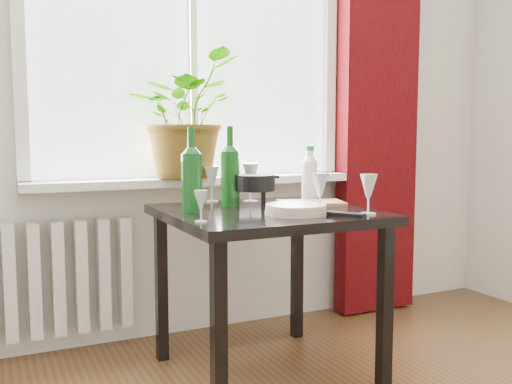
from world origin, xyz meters
name	(u,v)px	position (x,y,z in m)	size (l,w,h in m)	color
window	(191,30)	(0.00, 2.22, 1.60)	(1.72, 0.08, 1.62)	white
windowsill	(197,181)	(0.00, 2.15, 0.82)	(1.72, 0.20, 0.04)	silver
curtain	(378,95)	(1.12, 2.12, 1.30)	(0.50, 0.12, 2.56)	#350407
radiator	(46,279)	(-0.75, 2.18, 0.38)	(0.80, 0.10, 0.55)	silver
table	(266,231)	(0.10, 1.55, 0.65)	(0.85, 0.85, 0.74)	black
potted_plant	(184,115)	(-0.08, 2.11, 1.16)	(0.57, 0.50, 0.64)	#3F7E21
wine_bottle_left	(192,169)	(-0.22, 1.60, 0.92)	(0.08, 0.08, 0.36)	#0D4514
wine_bottle_right	(230,165)	(0.02, 1.75, 0.92)	(0.09, 0.09, 0.37)	#0C400F
bottle_amber	(229,172)	(0.08, 1.92, 0.88)	(0.07, 0.07, 0.29)	maroon
cleaning_bottle	(309,173)	(0.45, 1.78, 0.87)	(0.08, 0.08, 0.27)	white
wineglass_front_right	(320,193)	(0.25, 1.35, 0.83)	(0.07, 0.07, 0.17)	silver
wineglass_far_right	(368,194)	(0.41, 1.24, 0.82)	(0.07, 0.07, 0.17)	silver
wineglass_back_center	(251,182)	(0.17, 1.85, 0.84)	(0.08, 0.08, 0.19)	silver
wineglass_back_left	(212,184)	(-0.01, 1.92, 0.83)	(0.08, 0.08, 0.18)	silver
wineglass_front_left	(201,206)	(-0.28, 1.33, 0.80)	(0.05, 0.05, 0.12)	silver
plate_stack	(296,209)	(0.15, 1.37, 0.76)	(0.25, 0.25, 0.04)	beige
fondue_pot	(255,190)	(0.12, 1.70, 0.81)	(0.21, 0.18, 0.14)	black
tv_remote	(346,215)	(0.30, 1.23, 0.75)	(0.05, 0.15, 0.02)	black
cutting_board	(311,203)	(0.37, 1.62, 0.75)	(0.30, 0.19, 0.02)	#8F6440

